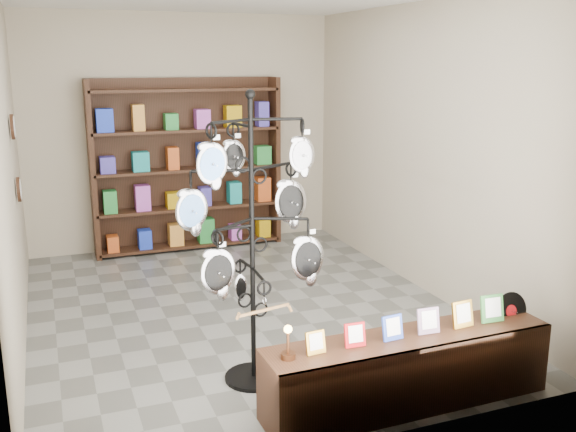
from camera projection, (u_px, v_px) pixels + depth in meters
name	position (u px, v px, depth m)	size (l,w,h in m)	color
ground	(241.00, 308.00, 6.42)	(5.00, 5.00, 0.00)	slate
room_envelope	(238.00, 122.00, 5.98)	(5.00, 5.00, 5.00)	#ABA38A
display_tree	(252.00, 219.00, 4.68)	(1.13, 1.04, 2.22)	black
front_shelf	(408.00, 370.00, 4.56)	(2.15, 0.47, 0.76)	black
back_shelving	(188.00, 170.00, 8.26)	(2.42, 0.36, 2.20)	black
wall_clocks	(16.00, 159.00, 6.10)	(0.03, 0.24, 0.84)	black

